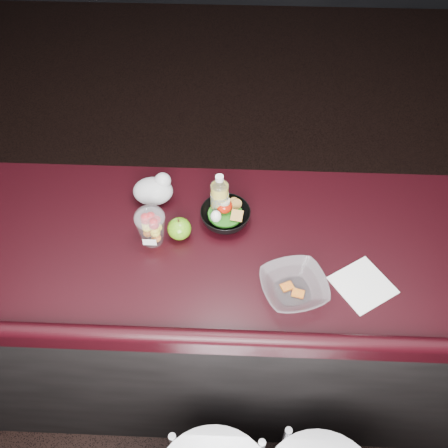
{
  "coord_description": "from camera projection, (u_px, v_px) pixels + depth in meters",
  "views": [
    {
      "loc": [
        0.08,
        -0.71,
        2.33
      ],
      "look_at": [
        0.04,
        0.32,
        1.1
      ],
      "focal_mm": 40.0,
      "sensor_mm": 36.0,
      "label": 1
    }
  ],
  "objects": [
    {
      "name": "paper_napkin",
      "position": [
        363.0,
        285.0,
        1.55
      ],
      "size": [
        0.22,
        0.22,
        0.0
      ],
      "primitive_type": "cube",
      "rotation": [
        0.0,
        0.0,
        0.58
      ],
      "color": "white",
      "rests_on": "counter"
    },
    {
      "name": "room_shell",
      "position": [
        195.0,
        89.0,
        0.84
      ],
      "size": [
        8.0,
        8.0,
        8.0
      ],
      "color": "black",
      "rests_on": "ground"
    },
    {
      "name": "takeout_bowl",
      "position": [
        294.0,
        287.0,
        1.52
      ],
      "size": [
        0.25,
        0.25,
        0.05
      ],
      "rotation": [
        0.0,
        0.0,
        0.29
      ],
      "color": "silver",
      "rests_on": "counter"
    },
    {
      "name": "snack_bowl",
      "position": [
        225.0,
        215.0,
        1.69
      ],
      "size": [
        0.22,
        0.22,
        0.09
      ],
      "rotation": [
        0.0,
        0.0,
        -0.37
      ],
      "color": "black",
      "rests_on": "counter"
    },
    {
      "name": "green_apple",
      "position": [
        179.0,
        229.0,
        1.65
      ],
      "size": [
        0.08,
        0.08,
        0.08
      ],
      "color": "#317E0E",
      "rests_on": "counter"
    },
    {
      "name": "counter",
      "position": [
        215.0,
        319.0,
        2.05
      ],
      "size": [
        4.06,
        0.71,
        1.02
      ],
      "color": "black",
      "rests_on": "ground"
    },
    {
      "name": "lemonade_bottle",
      "position": [
        220.0,
        200.0,
        1.68
      ],
      "size": [
        0.06,
        0.06,
        0.19
      ],
      "color": "gold",
      "rests_on": "counter"
    },
    {
      "name": "fruit_cup",
      "position": [
        151.0,
        226.0,
        1.61
      ],
      "size": [
        0.1,
        0.1,
        0.14
      ],
      "color": "white",
      "rests_on": "counter"
    },
    {
      "name": "ground",
      "position": [
        213.0,
        434.0,
        2.25
      ],
      "size": [
        8.0,
        8.0,
        0.0
      ],
      "primitive_type": "plane",
      "color": "black",
      "rests_on": "ground"
    },
    {
      "name": "plastic_bag",
      "position": [
        154.0,
        190.0,
        1.75
      ],
      "size": [
        0.14,
        0.12,
        0.1
      ],
      "color": "silver",
      "rests_on": "counter"
    }
  ]
}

